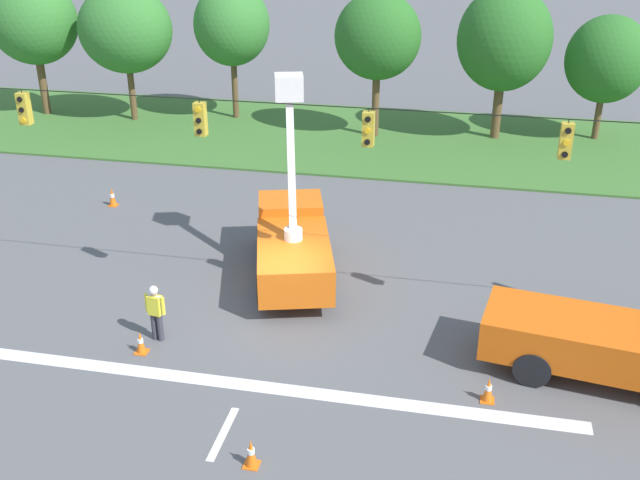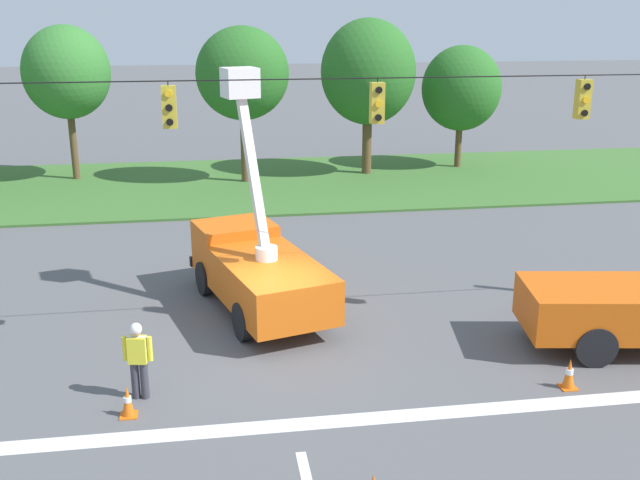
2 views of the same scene
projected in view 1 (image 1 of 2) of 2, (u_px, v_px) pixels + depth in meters
name	position (u px, v px, depth m)	size (l,w,h in m)	color
ground_plane	(284.00, 310.00, 23.43)	(200.00, 200.00, 0.00)	#565659
grass_verge	(368.00, 138.00, 39.35)	(56.00, 12.00, 0.10)	#3D6B2D
lane_markings	(230.00, 420.00, 18.58)	(17.60, 15.25, 0.01)	silver
signal_gantry	(281.00, 172.00, 21.47)	(26.20, 0.33, 7.20)	slate
tree_far_west	(33.00, 21.00, 41.35)	(4.96, 4.43, 7.69)	brown
tree_west	(125.00, 29.00, 40.34)	(5.12, 4.52, 7.42)	brown
tree_centre	(232.00, 25.00, 40.62)	(4.10, 4.48, 7.46)	brown
tree_east	(378.00, 37.00, 37.46)	(4.37, 3.76, 7.42)	brown
tree_far_east	(504.00, 40.00, 37.21)	(4.69, 4.65, 7.75)	brown
tree_east_end	(607.00, 60.00, 37.44)	(4.11, 3.96, 6.39)	brown
utility_truck_bucket_lift	(293.00, 240.00, 25.04)	(3.92, 6.58, 6.63)	orange
utility_truck_support_near	(620.00, 343.00, 19.66)	(6.88, 3.26, 2.21)	#D6560F
road_worker	(155.00, 310.00, 21.50)	(0.64, 0.31, 1.77)	#383842
traffic_cone_foreground_left	(488.00, 389.00, 19.14)	(0.36, 0.36, 0.72)	orange
traffic_cone_mid_right	(112.00, 197.00, 30.98)	(0.36, 0.36, 0.78)	orange
traffic_cone_near_bucket	(251.00, 453.00, 16.98)	(0.36, 0.36, 0.73)	orange
traffic_cone_lane_edge_a	(141.00, 342.00, 21.16)	(0.36, 0.36, 0.68)	orange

